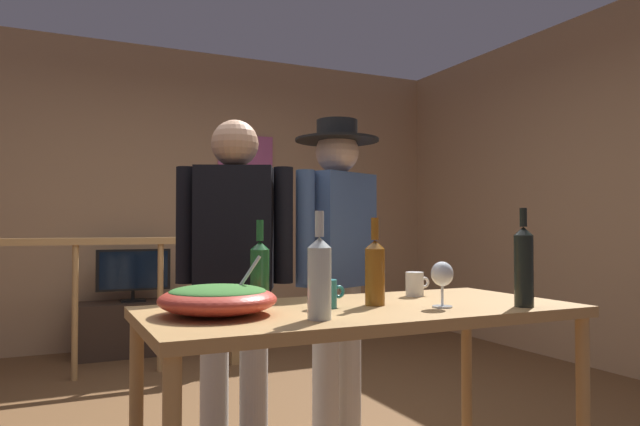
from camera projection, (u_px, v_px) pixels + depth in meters
The scene contains 17 objects.
back_wall at pixel (166, 195), 5.43m from camera, with size 5.71×0.10×2.77m, color tan.
side_wall_right at pixel (551, 192), 4.90m from camera, with size 0.10×4.14×2.77m, color tan.
framed_picture at pixel (246, 171), 5.70m from camera, with size 0.56×0.03×0.71m, color #BB5588.
stair_railing at pixel (103, 286), 4.18m from camera, with size 3.05×0.10×1.06m.
tv_console at pixel (133, 328), 4.93m from camera, with size 0.90×0.40×0.45m, color #38281E.
flat_screen_tv at pixel (134, 271), 4.92m from camera, with size 0.61×0.12×0.45m.
serving_table at pixel (362, 327), 2.11m from camera, with size 1.58×0.73×0.79m.
salad_bowl at pixel (218, 298), 1.91m from camera, with size 0.39×0.39×0.20m.
wine_glass at pixel (442, 276), 2.09m from camera, with size 0.08×0.08×0.17m.
wine_bottle_dark at pixel (524, 265), 2.11m from camera, with size 0.07×0.07×0.36m.
wine_bottle_clear at pixel (319, 276), 1.81m from camera, with size 0.08×0.08×0.34m.
wine_bottle_amber at pixel (375, 270), 2.15m from camera, with size 0.07×0.07×0.33m.
wine_bottle_green at pixel (260, 270), 2.22m from camera, with size 0.07×0.07×0.32m.
mug_white at pixel (415, 284), 2.43m from camera, with size 0.11×0.08×0.10m.
mug_teal at pixel (326, 294), 2.07m from camera, with size 0.12×0.08×0.10m.
person_standing_left at pixel (234, 262), 2.66m from camera, with size 0.50×0.34×1.58m.
person_standing_right at pixel (337, 252), 2.88m from camera, with size 0.52×0.42×1.62m.
Camera 1 is at (-1.01, -2.76, 1.08)m, focal length 32.45 mm.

